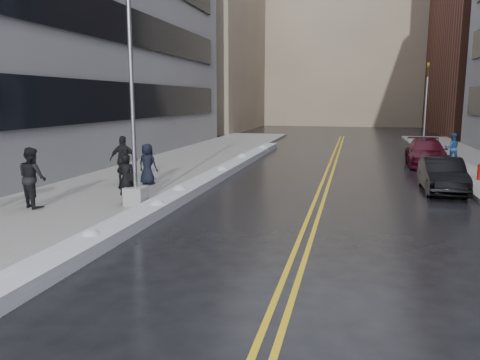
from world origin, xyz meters
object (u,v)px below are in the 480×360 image
Objects in this scene: pedestrian_d at (124,160)px; car_maroon at (426,153)px; pedestrian_fedora at (126,179)px; pedestrian_east at (452,148)px; fire_hydrant at (480,171)px; car_black at (442,175)px; pedestrian_c at (148,164)px; pedestrian_b at (32,177)px; traffic_signal at (426,102)px; lamppost at (133,133)px.

pedestrian_d is 16.24m from car_maroon.
pedestrian_fedora reaches higher than pedestrian_east.
pedestrian_east is (-0.10, 5.80, 0.41)m from fire_hydrant.
pedestrian_fedora is 4.01m from pedestrian_d.
fire_hydrant is 3.15m from car_black.
pedestrian_c is (-13.52, -4.41, 0.44)m from fire_hydrant.
pedestrian_c is 15.40m from car_maroon.
pedestrian_b reaches higher than car_maroon.
car_maroon reaches higher than car_black.
traffic_signal is 27.55m from pedestrian_b.
pedestrian_c is (1.84, 4.67, -0.14)m from pedestrian_b.
traffic_signal reaches higher than car_black.
traffic_signal is 16.76m from car_black.
lamppost is at bearing 158.36° from pedestrian_fedora.
pedestrian_c is at bearing -169.80° from car_black.
pedestrian_fedora is at bearing 107.14° from pedestrian_d.
pedestrian_b is 0.39× the size of car_maroon.
pedestrian_d is at bearing -163.06° from fire_hydrant.
traffic_signal reaches higher than pedestrian_east.
traffic_signal is 9.25m from car_maroon.
lamppost is 24.98m from traffic_signal.
traffic_signal is 3.04× the size of pedestrian_d.
pedestrian_east is (12.20, 13.80, -1.58)m from lamppost.
lamppost is 4.72× the size of pedestrian_east.
pedestrian_b is at bearing -160.50° from lamppost.
pedestrian_east is at bearing -134.89° from pedestrian_c.
pedestrian_d is 12.78m from car_black.
pedestrian_c is 1.04× the size of pedestrian_east.
car_black is at bearing 73.36° from pedestrian_east.
pedestrian_b is 0.48× the size of car_black.
fire_hydrant is at bearing -174.57° from pedestrian_d.
lamppost reaches higher than pedestrian_fedora.
fire_hydrant is at bearing 33.04° from lamppost.
pedestrian_b is at bearing -153.08° from car_black.
car_maroon is at bearing 18.95° from pedestrian_east.
pedestrian_c is at bearing -161.92° from fire_hydrant.
lamppost reaches higher than pedestrian_east.
pedestrian_fedora reaches higher than pedestrian_c.
traffic_signal is at bearing 85.67° from car_black.
car_maroon is at bearing 87.36° from car_black.
car_black is at bearing -95.02° from traffic_signal.
car_black is (-1.45, -16.47, -2.73)m from traffic_signal.
lamppost is 17.16m from car_maroon.
pedestrian_fedora is at bearing -118.95° from traffic_signal.
lamppost is 4.45m from pedestrian_d.
pedestrian_east is 1.54m from car_maroon.
lamppost is 14.81m from fire_hydrant.
pedestrian_c is at bearing -125.27° from traffic_signal.
pedestrian_b is 21.32m from pedestrian_east.
fire_hydrant is at bearing -161.46° from pedestrian_fedora.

